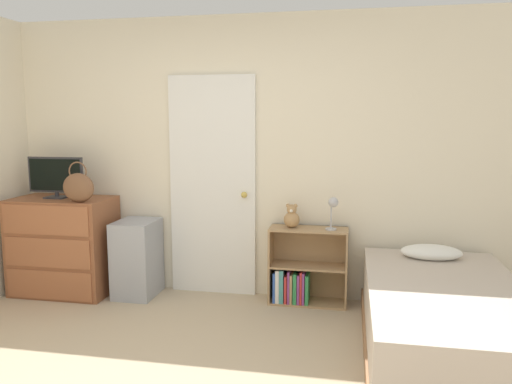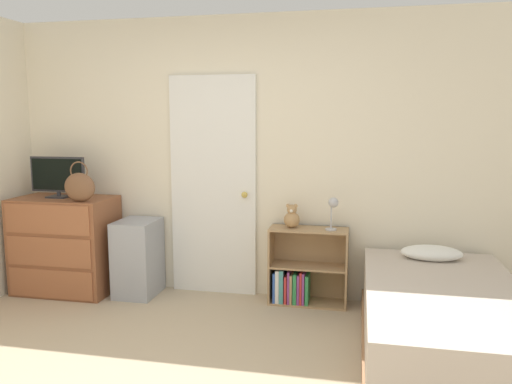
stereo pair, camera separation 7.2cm
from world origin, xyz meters
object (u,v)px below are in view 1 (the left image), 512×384
at_px(handbag, 78,187).
at_px(desk_lamp, 333,207).
at_px(bookshelf, 301,274).
at_px(storage_bin, 137,258).
at_px(tv, 56,177).
at_px(bed, 445,321).
at_px(dresser, 64,246).
at_px(teddy_bear, 292,217).

xyz_separation_m(handbag, desk_lamp, (2.21, 0.28, -0.15)).
distance_m(handbag, bookshelf, 2.12).
height_order(storage_bin, desk_lamp, desk_lamp).
bearing_deg(bookshelf, storage_bin, -176.61).
bearing_deg(tv, bed, -12.06).
bearing_deg(bookshelf, tv, -176.68).
height_order(handbag, bed, handbag).
bearing_deg(dresser, teddy_bear, 3.67).
relative_size(handbag, storage_bin, 0.51).
bearing_deg(tv, desk_lamp, 2.06).
xyz_separation_m(dresser, bookshelf, (2.23, 0.14, -0.19)).
bearing_deg(storage_bin, teddy_bear, 3.45).
height_order(handbag, teddy_bear, handbag).
relative_size(dresser, desk_lamp, 3.15).
xyz_separation_m(desk_lamp, bed, (0.80, -0.81, -0.63)).
distance_m(tv, teddy_bear, 2.22).
height_order(dresser, teddy_bear, dresser).
distance_m(dresser, storage_bin, 0.72).
relative_size(tv, bed, 0.28).
bearing_deg(teddy_bear, bookshelf, 2.36).
xyz_separation_m(tv, storage_bin, (0.76, 0.04, -0.75)).
bearing_deg(desk_lamp, bed, -45.10).
relative_size(tv, bookshelf, 0.79).
distance_m(tv, desk_lamp, 2.56).
relative_size(bookshelf, teddy_bear, 3.22).
bearing_deg(storage_bin, handbag, -151.73).
height_order(tv, storage_bin, tv).
distance_m(dresser, tv, 0.65).
height_order(teddy_bear, desk_lamp, desk_lamp).
distance_m(tv, storage_bin, 1.07).
height_order(desk_lamp, bed, desk_lamp).
distance_m(storage_bin, bookshelf, 1.52).
relative_size(handbag, bed, 0.18).
relative_size(handbag, bookshelf, 0.53).
bearing_deg(desk_lamp, bookshelf, 171.34).
relative_size(dresser, handbag, 2.51).
bearing_deg(desk_lamp, teddy_bear, 174.10).
bearing_deg(desk_lamp, handbag, -172.85).
bearing_deg(dresser, desk_lamp, 2.30).
bearing_deg(handbag, dresser, 148.35).
distance_m(storage_bin, desk_lamp, 1.87).
relative_size(bookshelf, desk_lamp, 2.39).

